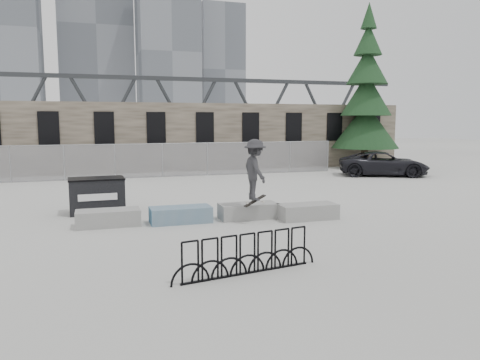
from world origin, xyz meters
name	(u,v)px	position (x,y,z in m)	size (l,w,h in m)	color
ground	(216,219)	(0.00, 0.00, 0.00)	(120.00, 120.00, 0.00)	beige
stone_wall	(154,137)	(0.00, 16.24, 2.26)	(36.00, 2.58, 4.50)	brown
chainlink_fence	(162,160)	(0.00, 12.50, 1.04)	(22.06, 0.06, 2.02)	gray
planter_far_left	(108,217)	(-3.59, -0.03, 0.28)	(2.00, 0.90, 0.52)	#979794
planter_center_left	(181,214)	(-1.28, -0.23, 0.28)	(2.00, 0.90, 0.52)	#2C5E84
planter_center_right	(248,210)	(1.07, -0.29, 0.28)	(2.00, 0.90, 0.52)	#979794
planter_offset	(308,211)	(2.97, -1.01, 0.28)	(2.00, 0.90, 0.52)	#979794
dumpster	(97,195)	(-3.89, 2.32, 0.65)	(2.01, 1.27, 1.29)	black
bike_rack	(247,255)	(-0.84, -5.88, 0.44)	(3.54, 0.70, 0.90)	black
spruce_tree	(366,101)	(14.71, 13.94, 4.70)	(4.73, 4.73, 11.50)	#38281E
skyline_towers	(101,40)	(-1.01, 93.81, 20.79)	(58.00, 28.00, 48.00)	slate
truss_bridge	(187,115)	(10.00, 55.00, 4.13)	(70.00, 3.00, 9.80)	#2D3033
suv	(384,164)	(12.97, 9.08, 0.73)	(2.44, 5.29, 1.47)	black
skateboarder	(255,170)	(1.08, -0.94, 1.75)	(0.80, 1.33, 2.22)	#2B2B2E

